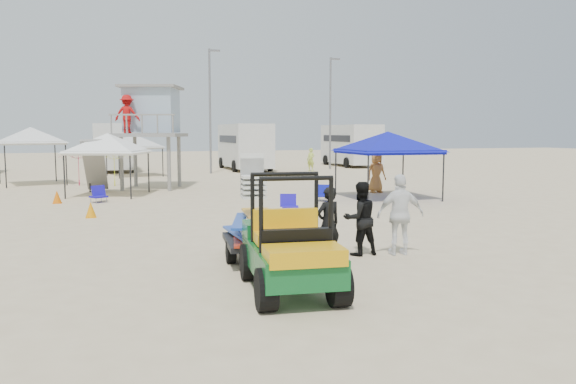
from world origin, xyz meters
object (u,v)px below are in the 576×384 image
object	(u,v)px
utility_cart	(290,239)
man_left	(328,224)
canopy_blue	(388,135)
lifeguard_tower	(148,114)
surf_trailer	(255,224)

from	to	relation	value
utility_cart	man_left	size ratio (longest dim) A/B	1.74
utility_cart	canopy_blue	bearing A→B (deg)	55.49
utility_cart	lifeguard_tower	size ratio (longest dim) A/B	0.57
man_left	lifeguard_tower	world-z (taller)	lifeguard_tower
lifeguard_tower	canopy_blue	xyz separation A→B (m)	(8.88, -7.12, -0.97)
utility_cart	lifeguard_tower	bearing A→B (deg)	92.77
lifeguard_tower	utility_cart	bearing A→B (deg)	-87.23
man_left	canopy_blue	bearing A→B (deg)	-138.05
surf_trailer	man_left	bearing A→B (deg)	-11.20
man_left	lifeguard_tower	xyz separation A→B (m)	(-2.43, 16.68, 2.76)
utility_cart	canopy_blue	xyz separation A→B (m)	(7.97, 11.60, 1.65)
surf_trailer	canopy_blue	distance (m)	12.34
surf_trailer	canopy_blue	size ratio (longest dim) A/B	0.68
surf_trailer	lifeguard_tower	bearing A→B (deg)	93.19
surf_trailer	lifeguard_tower	distance (m)	16.63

